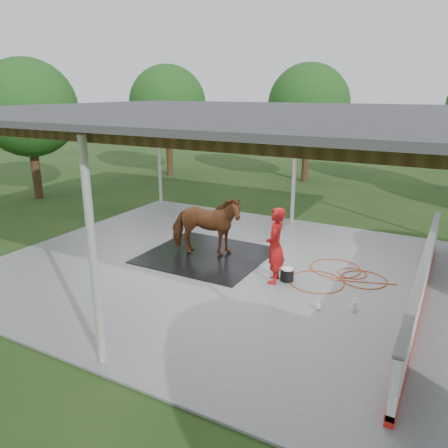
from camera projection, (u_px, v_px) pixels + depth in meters
The scene contains 12 objects.
ground at pixel (230, 269), 11.50m from camera, with size 100.00×100.00×0.00m, color #1E3814.
concrete_slab at pixel (230, 268), 11.49m from camera, with size 12.00×10.00×0.05m, color slate.
pavilion_structure at pixel (230, 114), 10.33m from camera, with size 12.60×10.60×4.05m.
dasher_board at pixel (422, 284), 9.22m from camera, with size 0.16×8.00×1.15m.
tree_belt at pixel (258, 120), 11.00m from camera, with size 28.00×28.00×5.80m.
rubber_mat at pixel (206, 255), 12.29m from camera, with size 3.25×3.04×0.02m, color black.
horse at pixel (206, 226), 12.04m from camera, with size 0.92×2.03×1.71m, color brown.
handler at pixel (275, 245), 10.37m from camera, with size 0.68×0.44×1.86m, color #AE1212.
wash_bucket at pixel (287, 274), 10.65m from camera, with size 0.33×0.33×0.31m.
soap_bottle_a at pixel (354, 305), 9.17m from camera, with size 0.12×0.12×0.31m, color silver.
soap_bottle_b at pixel (318, 306), 9.24m from camera, with size 0.09×0.09×0.19m, color #338CD8.
hose_coil at pixel (337, 276), 10.93m from camera, with size 2.43×2.37×0.02m.
Camera 1 is at (4.96, -9.41, 4.53)m, focal length 35.00 mm.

